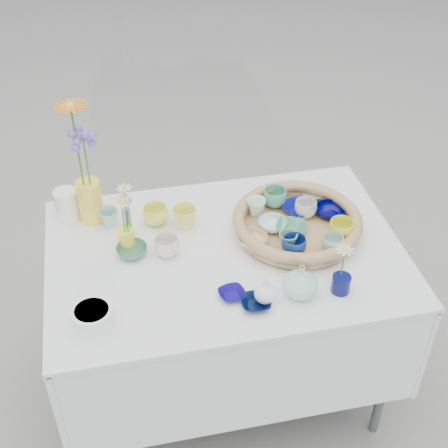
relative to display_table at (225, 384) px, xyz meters
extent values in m
plane|color=gray|center=(0.00, 0.00, 0.00)|extent=(80.00, 80.00, 0.00)
imported|color=navy|center=(0.32, 0.14, 0.80)|extent=(0.16, 0.16, 0.03)
imported|color=#00004D|center=(0.42, 0.10, 0.80)|extent=(0.14, 0.14, 0.03)
imported|color=yellow|center=(0.42, -0.04, 0.82)|extent=(0.12, 0.12, 0.07)
imported|color=#3B8060|center=(0.25, 0.04, 0.80)|extent=(0.14, 0.14, 0.03)
imported|color=#7AB984|center=(0.21, -0.05, 0.81)|extent=(0.09, 0.09, 0.06)
imported|color=#B2E8DB|center=(0.19, 0.07, 0.80)|extent=(0.14, 0.14, 0.03)
imported|color=#CCF8E3|center=(0.15, 0.16, 0.82)|extent=(0.09, 0.09, 0.07)
imported|color=silver|center=(0.33, 0.11, 0.82)|extent=(0.10, 0.10, 0.07)
imported|color=#81C8ED|center=(0.40, 0.22, 0.79)|extent=(0.10, 0.10, 0.02)
imported|color=navy|center=(0.23, -0.08, 0.82)|extent=(0.10, 0.10, 0.07)
imported|color=#E1B47A|center=(0.10, 0.00, 0.80)|extent=(0.14, 0.14, 0.03)
imported|color=#A0C3B5|center=(0.36, -0.10, 0.81)|extent=(0.10, 0.10, 0.06)
imported|color=#4CA07D|center=(0.24, 0.20, 0.82)|extent=(0.09, 0.09, 0.07)
imported|color=#F0EB4E|center=(-0.22, 0.21, 0.80)|extent=(0.11, 0.11, 0.07)
imported|color=#E7DE57|center=(-0.12, 0.17, 0.81)|extent=(0.11, 0.11, 0.08)
imported|color=#3E6E4D|center=(-0.33, 0.05, 0.78)|extent=(0.13, 0.13, 0.03)
imported|color=silver|center=(-0.20, 0.02, 0.80)|extent=(0.11, 0.11, 0.07)
imported|color=#100575|center=(-0.03, -0.23, 0.78)|extent=(0.10, 0.10, 0.02)
imported|color=#93C5AD|center=(-0.39, 0.23, 0.80)|extent=(0.08, 0.08, 0.07)
imported|color=black|center=(0.04, -0.29, 0.78)|extent=(0.10, 0.10, 0.02)
imported|color=#9EDCC3|center=(0.19, -0.27, 0.83)|extent=(0.15, 0.15, 0.12)
cylinder|color=#070C46|center=(0.33, -0.28, 0.80)|extent=(0.07, 0.07, 0.06)
cylinder|color=yellow|center=(-0.45, 0.28, 0.85)|extent=(0.11, 0.11, 0.17)
cylinder|color=#FCFF42|center=(-0.34, 0.11, 0.80)|extent=(0.08, 0.08, 0.07)
camera|label=1|loc=(-0.35, -1.64, 2.22)|focal=50.00mm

